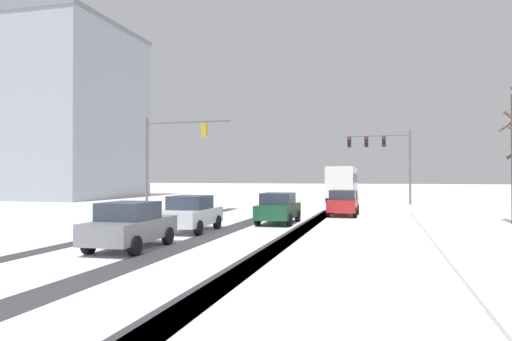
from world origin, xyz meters
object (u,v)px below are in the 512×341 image
at_px(traffic_signal_near_left, 169,147).
at_px(car_grey_fourth, 130,225).
at_px(car_dark_green_second, 278,208).
at_px(office_building_far_left_block, 20,115).
at_px(bus_oncoming, 343,181).
at_px(traffic_signal_far_right, 384,150).
at_px(car_white_third, 191,213).
at_px(car_red_lead, 343,203).

relative_size(traffic_signal_near_left, car_grey_fourth, 1.57).
xyz_separation_m(car_dark_green_second, office_building_far_left_block, (-35.39, 22.16, 8.81)).
bearing_deg(car_dark_green_second, bus_oncoming, 86.56).
bearing_deg(car_grey_fourth, traffic_signal_far_right, 73.70).
relative_size(car_white_third, bus_oncoming, 0.37).
bearing_deg(traffic_signal_far_right, car_red_lead, -100.75).
bearing_deg(car_grey_fourth, traffic_signal_near_left, 110.28).
bearing_deg(office_building_far_left_block, car_dark_green_second, -32.05).
bearing_deg(office_building_far_left_block, car_grey_fourth, -44.72).
bearing_deg(office_building_far_left_block, traffic_signal_far_right, -3.90).
distance_m(traffic_signal_near_left, car_red_lead, 12.10).
height_order(car_dark_green_second, car_white_third, same).
bearing_deg(car_dark_green_second, traffic_signal_near_left, 149.15).
height_order(bus_oncoming, office_building_far_left_block, office_building_far_left_block).
distance_m(car_dark_green_second, car_white_third, 5.41).
bearing_deg(car_grey_fourth, car_red_lead, 69.18).
distance_m(traffic_signal_far_right, office_building_far_left_block, 41.24).
relative_size(traffic_signal_near_left, car_dark_green_second, 1.58).
height_order(car_white_third, office_building_far_left_block, office_building_far_left_block).
bearing_deg(bus_oncoming, office_building_far_left_block, -176.57).
bearing_deg(traffic_signal_near_left, car_dark_green_second, -30.85).
distance_m(traffic_signal_near_left, office_building_far_left_block, 32.15).
bearing_deg(car_red_lead, car_grey_fourth, -110.82).
height_order(car_dark_green_second, office_building_far_left_block, office_building_far_left_block).
relative_size(bus_oncoming, office_building_far_left_block, 0.43).
distance_m(bus_oncoming, office_building_far_left_block, 37.71).
relative_size(car_dark_green_second, bus_oncoming, 0.37).
bearing_deg(traffic_signal_far_right, office_building_far_left_block, 176.10).
bearing_deg(office_building_far_left_block, car_white_third, -39.47).
bearing_deg(car_white_third, office_building_far_left_block, 140.53).
xyz_separation_m(car_red_lead, car_grey_fourth, (-5.99, -15.74, 0.00)).
bearing_deg(traffic_signal_far_right, car_dark_green_second, -105.75).
bearing_deg(car_red_lead, car_dark_green_second, -116.20).
bearing_deg(traffic_signal_near_left, car_red_lead, 3.74).
relative_size(car_red_lead, car_grey_fourth, 0.99).
relative_size(car_white_third, car_grey_fourth, 1.00).
distance_m(car_dark_green_second, car_grey_fourth, 10.31).
xyz_separation_m(traffic_signal_near_left, car_white_third, (5.55, -9.61, -3.62)).
distance_m(car_white_third, bus_oncoming, 29.21).
bearing_deg(car_red_lead, office_building_far_left_block, 157.00).
xyz_separation_m(car_dark_green_second, bus_oncoming, (1.47, 24.37, 1.18)).
bearing_deg(car_red_lead, car_white_third, -119.97).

